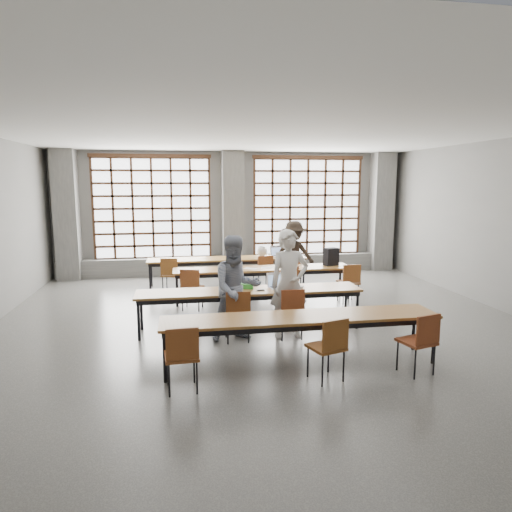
{
  "coord_description": "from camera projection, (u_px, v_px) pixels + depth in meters",
  "views": [
    {
      "loc": [
        -1.52,
        -7.73,
        2.62
      ],
      "look_at": [
        -0.15,
        0.4,
        1.29
      ],
      "focal_mm": 32.0,
      "sensor_mm": 36.0,
      "label": 1
    }
  ],
  "objects": [
    {
      "name": "red_pouch",
      "position": [
        182.0,
        352.0,
        5.75
      ],
      "size": [
        0.2,
        0.09,
        0.06
      ],
      "primitive_type": "cube",
      "rotation": [
        0.0,
        0.0,
        0.03
      ],
      "color": "#B32C16",
      "rests_on": "chair_near_left"
    },
    {
      "name": "mouse",
      "position": [
        302.0,
        287.0,
        8.26
      ],
      "size": [
        0.11,
        0.09,
        0.04
      ],
      "primitive_type": "ellipsoid",
      "rotation": [
        0.0,
        0.0,
        -0.27
      ],
      "color": "white",
      "rests_on": "desk_row_c"
    },
    {
      "name": "chair_mid_centre",
      "position": [
        288.0,
        281.0,
        9.71
      ],
      "size": [
        0.49,
        0.49,
        0.88
      ],
      "color": "brown",
      "rests_on": "floor"
    },
    {
      "name": "floor",
      "position": [
        268.0,
        330.0,
        8.19
      ],
      "size": [
        11.0,
        11.0,
        0.0
      ],
      "primitive_type": "plane",
      "color": "#50504D",
      "rests_on": "ground"
    },
    {
      "name": "student_male",
      "position": [
        289.0,
        284.0,
        7.71
      ],
      "size": [
        0.71,
        0.5,
        1.85
      ],
      "primitive_type": "imported",
      "rotation": [
        0.0,
        0.0,
        0.08
      ],
      "color": "silver",
      "rests_on": "floor"
    },
    {
      "name": "chair_mid_right",
      "position": [
        350.0,
        279.0,
        9.94
      ],
      "size": [
        0.43,
        0.43,
        0.88
      ],
      "color": "brown",
      "rests_on": "floor"
    },
    {
      "name": "wall_front",
      "position": [
        457.0,
        339.0,
        2.55
      ],
      "size": [
        10.0,
        0.0,
        10.0
      ],
      "primitive_type": "plane",
      "rotation": [
        -1.57,
        0.0,
        0.0
      ],
      "color": "slate",
      "rests_on": "floor"
    },
    {
      "name": "chair_near_left",
      "position": [
        182.0,
        352.0,
        5.67
      ],
      "size": [
        0.45,
        0.45,
        0.88
      ],
      "color": "brown",
      "rests_on": "floor"
    },
    {
      "name": "sill_ledge",
      "position": [
        233.0,
        265.0,
        13.31
      ],
      "size": [
        9.8,
        0.35,
        0.5
      ],
      "primitive_type": "cube",
      "color": "#525250",
      "rests_on": "floor"
    },
    {
      "name": "student_back",
      "position": [
        294.0,
        255.0,
        11.32
      ],
      "size": [
        1.14,
        0.73,
        1.69
      ],
      "primitive_type": "imported",
      "rotation": [
        0.0,
        0.0,
        0.1
      ],
      "color": "black",
      "rests_on": "floor"
    },
    {
      "name": "ceiling",
      "position": [
        269.0,
        129.0,
        7.63
      ],
      "size": [
        11.0,
        11.0,
        0.0
      ],
      "primitive_type": "plane",
      "rotation": [
        3.14,
        0.0,
        0.0
      ],
      "color": "silver",
      "rests_on": "floor"
    },
    {
      "name": "paper_sheet_b",
      "position": [
        250.0,
        269.0,
        10.13
      ],
      "size": [
        0.36,
        0.34,
        0.0
      ],
      "primitive_type": "cube",
      "rotation": [
        0.0,
        0.0,
        -0.58
      ],
      "color": "white",
      "rests_on": "desk_row_b"
    },
    {
      "name": "green_box",
      "position": [
        246.0,
        286.0,
        8.19
      ],
      "size": [
        0.27,
        0.16,
        0.09
      ],
      "primitive_type": "cube",
      "rotation": [
        0.0,
        0.0,
        -0.29
      ],
      "color": "#2C832A",
      "rests_on": "desk_row_c"
    },
    {
      "name": "window_right",
      "position": [
        307.0,
        207.0,
        13.53
      ],
      "size": [
        3.32,
        0.12,
        3.0
      ],
      "color": "white",
      "rests_on": "wall_back"
    },
    {
      "name": "column_mid",
      "position": [
        233.0,
        213.0,
        12.99
      ],
      "size": [
        0.6,
        0.55,
        3.5
      ],
      "primitive_type": "cube",
      "color": "#525250",
      "rests_on": "floor"
    },
    {
      "name": "backpack",
      "position": [
        331.0,
        257.0,
        10.5
      ],
      "size": [
        0.37,
        0.29,
        0.4
      ],
      "primitive_type": "cube",
      "rotation": [
        0.0,
        0.0,
        0.33
      ],
      "color": "black",
      "rests_on": "desk_row_b"
    },
    {
      "name": "desk_row_a",
      "position": [
        228.0,
        260.0,
        11.57
      ],
      "size": [
        4.0,
        0.7,
        0.73
      ],
      "color": "brown",
      "rests_on": "floor"
    },
    {
      "name": "column_left",
      "position": [
        67.0,
        215.0,
        12.25
      ],
      "size": [
        0.6,
        0.55,
        3.5
      ],
      "primitive_type": "cube",
      "color": "#525250",
      "rests_on": "floor"
    },
    {
      "name": "laptop_back",
      "position": [
        278.0,
        254.0,
        11.87
      ],
      "size": [
        0.44,
        0.41,
        0.26
      ],
      "color": "#B7B7BC",
      "rests_on": "desk_row_a"
    },
    {
      "name": "column_right",
      "position": [
        381.0,
        212.0,
        13.73
      ],
      "size": [
        0.6,
        0.55,
        3.5
      ],
      "primitive_type": "cube",
      "color": "#525250",
      "rests_on": "floor"
    },
    {
      "name": "desk_row_d",
      "position": [
        301.0,
        320.0,
        6.54
      ],
      "size": [
        4.0,
        0.7,
        0.73
      ],
      "color": "brown",
      "rests_on": "floor"
    },
    {
      "name": "plastic_bag",
      "position": [
        262.0,
        251.0,
        11.73
      ],
      "size": [
        0.3,
        0.26,
        0.29
      ],
      "primitive_type": "ellipsoid",
      "rotation": [
        0.0,
        0.0,
        0.22
      ],
      "color": "silver",
      "rests_on": "desk_row_a"
    },
    {
      "name": "chair_near_mid",
      "position": [
        330.0,
        343.0,
        5.99
      ],
      "size": [
        0.53,
        0.53,
        0.88
      ],
      "color": "brown",
      "rests_on": "floor"
    },
    {
      "name": "chair_back_mid",
      "position": [
        264.0,
        269.0,
        11.11
      ],
      "size": [
        0.5,
        0.5,
        0.88
      ],
      "color": "brown",
      "rests_on": "floor"
    },
    {
      "name": "chair_back_left",
      "position": [
        171.0,
        272.0,
        10.75
      ],
      "size": [
        0.51,
        0.52,
        0.88
      ],
      "color": "brown",
      "rests_on": "floor"
    },
    {
      "name": "chair_mid_left",
      "position": [
        191.0,
        285.0,
        9.38
      ],
      "size": [
        0.52,
        0.52,
        0.88
      ],
      "color": "brown",
      "rests_on": "floor"
    },
    {
      "name": "laptop_front",
      "position": [
        278.0,
        284.0,
        8.31
      ],
      "size": [
        0.41,
        0.37,
        0.26
      ],
      "color": "#BDBCC2",
      "rests_on": "desk_row_c"
    },
    {
      "name": "window_left",
      "position": [
        152.0,
        209.0,
        12.79
      ],
      "size": [
        3.32,
        0.12,
        3.0
      ],
      "color": "white",
      "rests_on": "wall_back"
    },
    {
      "name": "chair_back_right",
      "position": [
        294.0,
        268.0,
        11.24
      ],
      "size": [
        0.52,
        0.53,
        0.88
      ],
      "color": "maroon",
      "rests_on": "floor"
    },
    {
      "name": "paper_sheet_a",
      "position": [
        236.0,
        268.0,
        10.17
      ],
      "size": [
        0.31,
        0.23,
        0.0
      ],
      "primitive_type": "cube",
      "rotation": [
        0.0,
        0.0,
        0.07
      ],
      "color": "white",
      "rests_on": "desk_row_b"
    },
    {
      "name": "chair_front_left",
      "position": [
        237.0,
        311.0,
        7.5
      ],
      "size": [
        0.43,
        0.43,
        0.88
      ],
      "color": "maroon",
      "rests_on": "floor"
    },
    {
      "name": "chair_near_right",
      "position": [
        421.0,
        337.0,
        6.2
      ],
      "size": [
        0.51,
        0.52,
        0.88
      ],
      "color": "maroon",
      "rests_on": "floor"
    },
    {
      "name": "wall_back",
      "position": [
        232.0,
        213.0,
        13.26
      ],
      "size": [
        10.0,
        0.0,
        10.0
      ],
      "primitive_type": "plane",
      "rotation": [
        1.57,
        0.0,
        0.0
      ],
      "color": "slate",
      "rests_on": "floor"
    },
    {
      "name": "phone",
      "position": [
        261.0,
        290.0,
        8.06
      ],
      "size": [
        0.14,
        0.08,
        0.01
      ],
      "primitive_type": "cube",
      "rotation": [
        0.0,
        0.0,
        0.12
      ],
      "color": "black",
      "rests_on": "desk_row_c"
    },
    {
      "name": "paper_sheet_c",
      "position": [
        268.0,
        268.0,
        10.24
      ],
      "size": [
        0.33,
        0.26,
        0.0
      ],
      "primitive_type": "cube",
      "rotation": [
        0.0,
        0.0,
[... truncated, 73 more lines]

